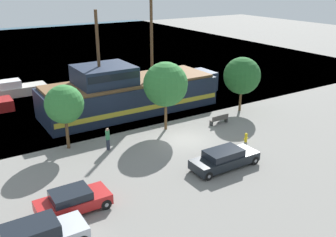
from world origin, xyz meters
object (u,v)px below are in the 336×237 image
(parked_car_curb_front, at_px, (224,159))
(fire_hydrant, at_px, (246,137))
(pirate_ship, at_px, (128,93))
(parked_car_curb_mid, at_px, (73,201))
(moored_boat_dockside, at_px, (12,90))
(bench_promenade_east, at_px, (219,119))
(pedestrian_walking_near, at_px, (108,139))

(parked_car_curb_front, xyz_separation_m, fire_hydrant, (4.27, 2.38, -0.26))
(pirate_ship, xyz_separation_m, parked_car_curb_mid, (-10.33, -13.60, -1.17))
(pirate_ship, distance_m, parked_car_curb_mid, 17.12)
(parked_car_curb_front, bearing_deg, fire_hydrant, 29.13)
(pirate_ship, xyz_separation_m, moored_boat_dockside, (-8.79, 11.37, -1.15))
(parked_car_curb_front, distance_m, bench_promenade_east, 8.25)
(pirate_ship, bearing_deg, parked_car_curb_mid, -127.22)
(fire_hydrant, distance_m, pedestrian_walking_near, 10.91)
(moored_boat_dockside, height_order, pedestrian_walking_near, same)
(fire_hydrant, bearing_deg, pirate_ship, 110.96)
(parked_car_curb_front, relative_size, fire_hydrant, 6.53)
(pirate_ship, bearing_deg, parked_car_curb_front, -89.02)
(parked_car_curb_mid, xyz_separation_m, fire_hydrant, (14.84, 1.83, -0.25))
(parked_car_curb_mid, distance_m, fire_hydrant, 14.96)
(pirate_ship, xyz_separation_m, fire_hydrant, (4.51, -11.77, -1.41))
(pirate_ship, height_order, fire_hydrant, pirate_ship)
(fire_hydrant, xyz_separation_m, pedestrian_walking_near, (-9.92, 4.54, 0.50))
(parked_car_curb_front, bearing_deg, parked_car_curb_mid, 177.02)
(pirate_ship, distance_m, fire_hydrant, 12.69)
(parked_car_curb_front, height_order, fire_hydrant, parked_car_curb_front)
(moored_boat_dockside, distance_m, parked_car_curb_front, 27.07)
(parked_car_curb_front, height_order, bench_promenade_east, parked_car_curb_front)
(parked_car_curb_front, relative_size, pedestrian_walking_near, 2.80)
(pirate_ship, distance_m, parked_car_curb_front, 14.20)
(pirate_ship, xyz_separation_m, bench_promenade_east, (5.23, -7.59, -1.38))
(parked_car_curb_mid, height_order, pedestrian_walking_near, pedestrian_walking_near)
(moored_boat_dockside, relative_size, parked_car_curb_mid, 1.78)
(parked_car_curb_mid, xyz_separation_m, bench_promenade_east, (15.56, 6.01, -0.22))
(fire_hydrant, bearing_deg, parked_car_curb_front, -150.87)
(fire_hydrant, height_order, pedestrian_walking_near, pedestrian_walking_near)
(pirate_ship, bearing_deg, bench_promenade_east, -55.44)
(bench_promenade_east, height_order, pedestrian_walking_near, pedestrian_walking_near)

